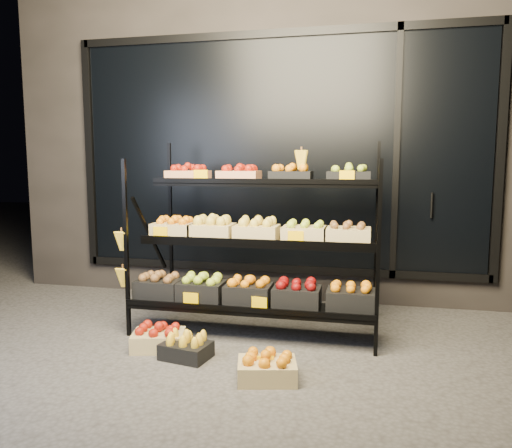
% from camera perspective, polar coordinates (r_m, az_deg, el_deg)
% --- Properties ---
extents(ground, '(24.00, 24.00, 0.00)m').
position_cam_1_polar(ground, '(4.00, -1.85, -14.54)').
color(ground, '#514F4C').
rests_on(ground, ground).
extents(building, '(6.00, 2.08, 3.50)m').
position_cam_1_polar(building, '(6.26, 4.10, 9.64)').
color(building, '#2D2826').
rests_on(building, ground).
extents(display_rack, '(2.18, 1.02, 1.69)m').
position_cam_1_polar(display_rack, '(4.35, -0.11, -1.96)').
color(display_rack, black).
rests_on(display_rack, ground).
extents(tag_floor_b, '(0.13, 0.01, 0.12)m').
position_cam_1_polar(tag_floor_b, '(3.56, 0.97, -16.35)').
color(tag_floor_b, '#FFC200').
rests_on(tag_floor_b, ground).
extents(floor_crate_left, '(0.46, 0.38, 0.20)m').
position_cam_1_polar(floor_crate_left, '(4.12, -11.09, -12.59)').
color(floor_crate_left, tan).
rests_on(floor_crate_left, ground).
extents(floor_crate_midleft, '(0.40, 0.32, 0.19)m').
position_cam_1_polar(floor_crate_midleft, '(3.91, -8.00, -13.77)').
color(floor_crate_midleft, black).
rests_on(floor_crate_midleft, ground).
extents(floor_crate_midright, '(0.45, 0.37, 0.20)m').
position_cam_1_polar(floor_crate_midright, '(3.52, 1.27, -16.03)').
color(floor_crate_midright, tan).
rests_on(floor_crate_midright, ground).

